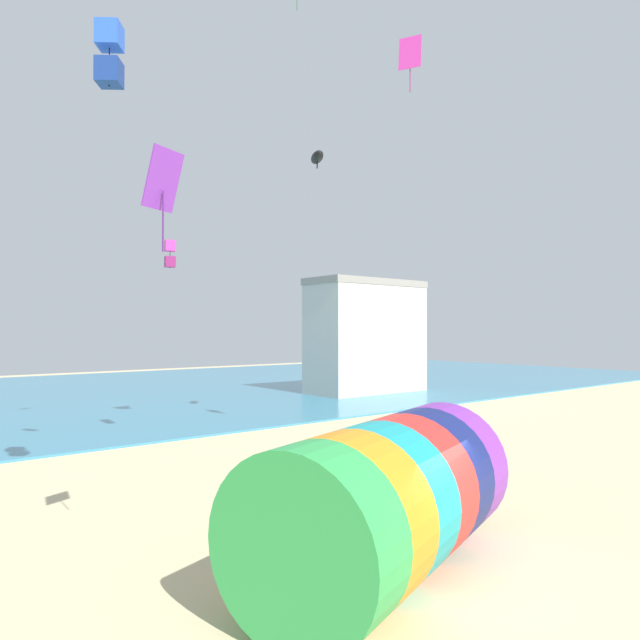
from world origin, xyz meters
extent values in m
plane|color=#CCBA8C|center=(0.00, 0.00, 0.00)|extent=(120.00, 120.00, 0.00)
cube|color=teal|center=(0.00, 36.15, 0.05)|extent=(120.00, 40.00, 0.10)
cylinder|color=green|center=(-3.14, 0.17, 1.50)|extent=(2.01, 3.19, 3.00)
cylinder|color=orange|center=(-2.10, 0.52, 1.50)|extent=(2.01, 3.19, 3.00)
cylinder|color=teal|center=(-1.07, 0.88, 1.50)|extent=(2.01, 3.19, 3.00)
cylinder|color=red|center=(-0.04, 1.23, 1.50)|extent=(2.01, 3.19, 3.00)
cylinder|color=navy|center=(0.99, 1.59, 1.50)|extent=(2.01, 3.19, 3.00)
cylinder|color=purple|center=(2.02, 1.94, 1.50)|extent=(2.01, 3.19, 3.00)
cylinder|color=black|center=(2.56, 2.13, 1.50)|extent=(0.95, 2.63, 2.76)
cylinder|color=#726651|center=(3.10, 3.23, 0.42)|extent=(0.24, 0.24, 0.85)
cube|color=#232328|center=(3.10, 3.23, 1.17)|extent=(0.41, 0.31, 0.64)
sphere|color=beige|center=(3.10, 3.23, 1.62)|extent=(0.23, 0.23, 0.23)
cube|color=#D1339E|center=(1.03, 14.50, 8.07)|extent=(0.48, 0.48, 0.42)
cube|color=#7D1E5E|center=(1.03, 14.50, 7.43)|extent=(0.48, 0.48, 0.42)
cylinder|color=black|center=(1.03, 14.50, 7.75)|extent=(0.02, 0.02, 1.12)
cube|color=purple|center=(-4.35, 2.70, 7.36)|extent=(0.80, 0.59, 1.03)
cylinder|color=#4C1E6B|center=(-4.35, 2.70, 6.63)|extent=(0.03, 0.03, 1.06)
ellipsoid|color=black|center=(7.73, 13.57, 12.65)|extent=(1.25, 1.59, 0.57)
cube|color=black|center=(7.73, 13.57, 12.33)|extent=(0.12, 0.19, 0.38)
cube|color=#D1339E|center=(6.73, 6.99, 14.66)|extent=(0.50, 0.81, 1.19)
cylinder|color=#7D1E5E|center=(6.73, 6.99, 13.83)|extent=(0.03, 0.03, 1.20)
cube|color=blue|center=(-4.17, 6.09, 11.33)|extent=(0.73, 0.73, 0.56)
cube|color=navy|center=(-4.17, 6.09, 10.50)|extent=(0.73, 0.73, 0.56)
cylinder|color=black|center=(-4.17, 6.09, 10.91)|extent=(0.02, 0.02, 1.48)
cube|color=beige|center=(21.08, 24.44, 4.00)|extent=(9.00, 4.07, 8.00)
cube|color=gray|center=(21.08, 24.44, 8.25)|extent=(9.18, 4.15, 0.50)
cube|color=#268C4C|center=(2.46, 2.12, 0.18)|extent=(0.54, 0.62, 0.36)
camera|label=1|loc=(-8.40, -6.71, 4.73)|focal=32.00mm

